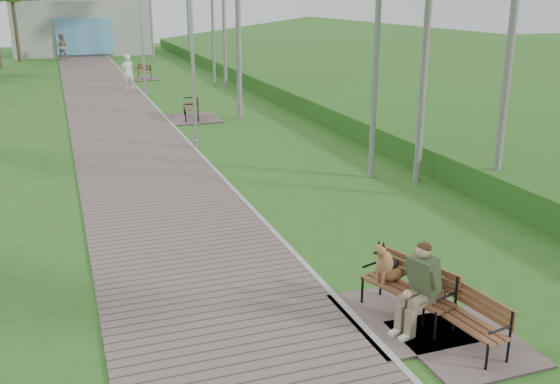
% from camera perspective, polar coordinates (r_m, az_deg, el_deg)
% --- Properties ---
extents(walkway, '(3.50, 67.00, 0.04)m').
position_cam_1_polar(walkway, '(22.49, -14.21, 5.65)').
color(walkway, '#6B5A57').
rests_on(walkway, ground).
extents(kerb, '(0.10, 67.00, 0.05)m').
position_cam_1_polar(kerb, '(22.71, -9.80, 6.06)').
color(kerb, '#999993').
rests_on(kerb, ground).
extents(embankment, '(14.00, 70.00, 1.60)m').
position_cam_1_polar(embankment, '(26.19, 17.85, 6.95)').
color(embankment, '#3B7125').
rests_on(embankment, ground).
extents(building_north, '(10.00, 5.20, 4.00)m').
position_cam_1_polar(building_north, '(51.53, -17.63, 14.14)').
color(building_north, '#9E9E99').
rests_on(building_north, ground).
extents(bench_main, '(1.75, 1.95, 1.53)m').
position_cam_1_polar(bench_main, '(9.21, 11.42, -9.07)').
color(bench_main, '#6B5A57').
rests_on(bench_main, ground).
extents(bench_second, '(1.55, 1.72, 0.95)m').
position_cam_1_polar(bench_second, '(8.90, 16.44, -12.36)').
color(bench_second, '#6B5A57').
rests_on(bench_second, ground).
extents(bench_third, '(1.95, 2.16, 1.19)m').
position_cam_1_polar(bench_third, '(23.74, -8.12, 7.13)').
color(bench_third, '#6B5A57').
rests_on(bench_third, ground).
extents(bench_far, '(1.62, 1.80, 1.00)m').
position_cam_1_polar(bench_far, '(35.53, -12.51, 10.32)').
color(bench_far, '#6B5A57').
rests_on(bench_far, ground).
extents(lamp_post_second, '(0.18, 0.18, 4.65)m').
position_cam_1_polar(lamp_post_second, '(18.87, -7.92, 10.43)').
color(lamp_post_second, '#A3A6AB').
rests_on(lamp_post_second, ground).
extents(lamp_post_third, '(0.21, 0.21, 5.34)m').
position_cam_1_polar(lamp_post_third, '(29.84, -12.47, 13.45)').
color(lamp_post_third, '#A3A6AB').
rests_on(lamp_post_third, ground).
extents(pedestrian_near, '(0.70, 0.55, 1.69)m').
position_cam_1_polar(pedestrian_near, '(31.77, -13.75, 10.61)').
color(pedestrian_near, white).
rests_on(pedestrian_near, ground).
extents(pedestrian_far, '(1.02, 0.86, 1.86)m').
position_cam_1_polar(pedestrian_far, '(47.26, -19.35, 12.42)').
color(pedestrian_far, gray).
rests_on(pedestrian_far, ground).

